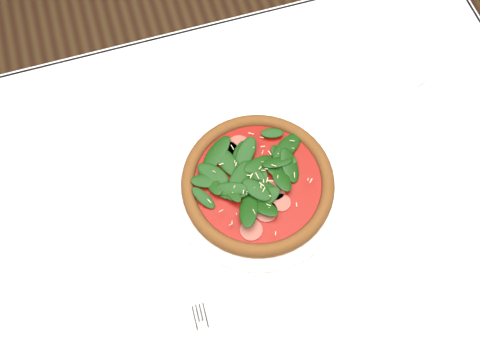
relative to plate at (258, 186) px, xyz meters
name	(u,v)px	position (x,y,z in m)	size (l,w,h in m)	color
ground	(236,297)	(-0.06, -0.03, -0.76)	(6.00, 6.00, 0.00)	brown
dining_table	(233,231)	(-0.06, -0.03, -0.11)	(1.21, 0.81, 0.75)	silver
plate	(258,186)	(0.00, 0.00, 0.00)	(0.31, 0.31, 0.01)	white
pizza	(258,182)	(0.00, 0.00, 0.02)	(0.30, 0.30, 0.03)	brown
napkin	(210,356)	(-0.16, -0.25, 0.00)	(0.14, 0.06, 0.01)	silver
fork	(206,340)	(-0.16, -0.22, 0.01)	(0.02, 0.13, 0.00)	silver
saucer_far	(396,62)	(0.34, 0.17, 0.00)	(0.13, 0.13, 0.01)	white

